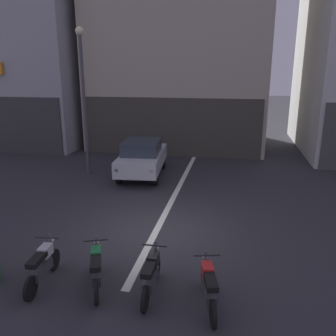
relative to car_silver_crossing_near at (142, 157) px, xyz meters
name	(u,v)px	position (x,y,z in m)	size (l,w,h in m)	color
ground_plane	(156,231)	(1.88, -5.39, -0.89)	(120.00, 120.00, 0.00)	#2B2B30
lane_centre_line	(186,174)	(1.88, 0.61, -0.88)	(0.20, 18.00, 0.01)	silver
building_corner_left	(24,14)	(-9.97, 7.63, 7.29)	(9.52, 9.66, 16.38)	#9E9EA3
building_mid_block	(182,5)	(0.48, 7.63, 7.49)	(10.29, 7.34, 16.79)	#B2A893
car_silver_crossing_near	(142,157)	(0.00, 0.00, 0.00)	(2.14, 4.25, 1.64)	black
street_lamp	(83,87)	(-2.58, -0.11, 3.03)	(0.36, 0.36, 6.39)	#47474C
motorcycle_silver_row_leftmost	(43,265)	(0.00, -8.44, -0.43)	(0.55, 1.67, 0.98)	black
motorcycle_green_row_left_mid	(97,268)	(1.23, -8.32, -0.43)	(0.71, 1.59, 0.98)	black
motorcycle_black_row_centre	(151,274)	(2.46, -8.32, -0.43)	(0.55, 1.67, 0.98)	black
motorcycle_red_row_right_mid	(208,286)	(3.68, -8.51, -0.43)	(0.58, 1.64, 0.98)	black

